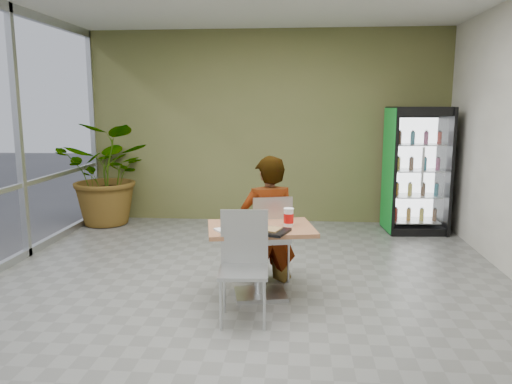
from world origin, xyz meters
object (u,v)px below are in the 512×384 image
(chair_near, at_px, (244,256))
(seated_woman, at_px, (268,232))
(chair_far, at_px, (271,232))
(potted_plant, at_px, (109,174))
(cafeteria_tray, at_px, (264,231))
(beverage_fridge, at_px, (417,170))
(soda_cup, at_px, (289,217))
(dining_table, at_px, (261,246))

(chair_near, distance_m, seated_woman, 1.04)
(chair_far, xyz_separation_m, potted_plant, (-2.82, 2.54, 0.27))
(seated_woman, distance_m, potted_plant, 3.75)
(cafeteria_tray, bearing_deg, beverage_fridge, 55.71)
(soda_cup, bearing_deg, seated_woman, 116.78)
(dining_table, distance_m, chair_far, 0.46)
(soda_cup, distance_m, cafeteria_tray, 0.36)
(chair_near, relative_size, cafeteria_tray, 2.24)
(cafeteria_tray, xyz_separation_m, potted_plant, (-2.80, 3.22, 0.08))
(chair_far, distance_m, chair_near, 0.99)
(dining_table, height_order, chair_near, chair_near)
(chair_far, distance_m, soda_cup, 0.53)
(chair_near, height_order, soda_cup, chair_near)
(chair_near, xyz_separation_m, beverage_fridge, (2.31, 3.44, 0.38))
(beverage_fridge, relative_size, potted_plant, 1.15)
(soda_cup, relative_size, cafeteria_tray, 0.41)
(chair_far, bearing_deg, soda_cup, 100.83)
(seated_woman, xyz_separation_m, beverage_fridge, (2.15, 2.42, 0.41))
(seated_woman, bearing_deg, soda_cup, 101.14)
(dining_table, height_order, soda_cup, soda_cup)
(dining_table, bearing_deg, cafeteria_tray, -76.71)
(seated_woman, distance_m, beverage_fridge, 3.26)
(soda_cup, xyz_separation_m, potted_plant, (-3.03, 2.95, 0.01))
(seated_woman, xyz_separation_m, potted_plant, (-2.79, 2.49, 0.28))
(chair_far, relative_size, chair_near, 0.98)
(dining_table, xyz_separation_m, potted_plant, (-2.75, 3.00, 0.31))
(chair_near, height_order, beverage_fridge, beverage_fridge)
(cafeteria_tray, relative_size, potted_plant, 0.27)
(cafeteria_tray, relative_size, beverage_fridge, 0.23)
(cafeteria_tray, xyz_separation_m, beverage_fridge, (2.15, 3.15, 0.21))
(dining_table, relative_size, soda_cup, 6.41)
(soda_cup, bearing_deg, potted_plant, 135.72)
(cafeteria_tray, bearing_deg, dining_table, 103.29)
(beverage_fridge, height_order, potted_plant, beverage_fridge)
(dining_table, xyz_separation_m, seated_woman, (0.05, 0.51, 0.03))
(potted_plant, bearing_deg, cafeteria_tray, -49.00)
(dining_table, height_order, seated_woman, seated_woman)
(cafeteria_tray, bearing_deg, seated_woman, 90.38)
(dining_table, distance_m, chair_near, 0.53)
(chair_far, xyz_separation_m, seated_woman, (-0.03, 0.05, -0.01))
(chair_near, bearing_deg, chair_far, 75.27)
(soda_cup, relative_size, beverage_fridge, 0.10)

